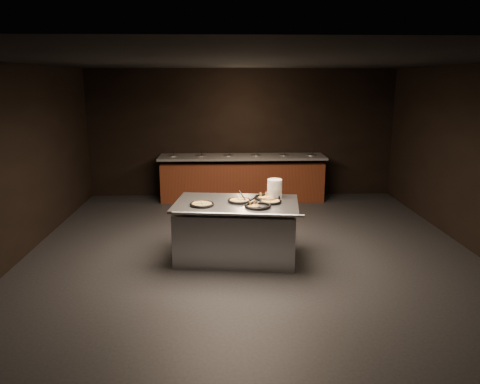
{
  "coord_description": "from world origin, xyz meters",
  "views": [
    {
      "loc": [
        -0.43,
        -6.74,
        2.65
      ],
      "look_at": [
        -0.17,
        0.3,
        0.96
      ],
      "focal_mm": 35.0,
      "sensor_mm": 36.0,
      "label": 1
    }
  ],
  "objects_px": {
    "plate_stack": "(275,188)",
    "pan_veggie_whole": "(202,204)",
    "serving_counter": "(236,231)",
    "pan_cheese_whole": "(239,200)"
  },
  "relations": [
    {
      "from": "plate_stack",
      "to": "pan_veggie_whole",
      "type": "relative_size",
      "value": 0.78
    },
    {
      "from": "serving_counter",
      "to": "pan_cheese_whole",
      "type": "distance_m",
      "value": 0.48
    },
    {
      "from": "pan_veggie_whole",
      "to": "pan_cheese_whole",
      "type": "xyz_separation_m",
      "value": [
        0.55,
        0.19,
        -0.0
      ]
    },
    {
      "from": "plate_stack",
      "to": "pan_veggie_whole",
      "type": "height_order",
      "value": "plate_stack"
    },
    {
      "from": "plate_stack",
      "to": "pan_cheese_whole",
      "type": "relative_size",
      "value": 0.78
    },
    {
      "from": "serving_counter",
      "to": "pan_veggie_whole",
      "type": "distance_m",
      "value": 0.71
    },
    {
      "from": "pan_veggie_whole",
      "to": "serving_counter",
      "type": "bearing_deg",
      "value": 17.37
    },
    {
      "from": "serving_counter",
      "to": "plate_stack",
      "type": "relative_size",
      "value": 7.1
    },
    {
      "from": "pan_veggie_whole",
      "to": "plate_stack",
      "type": "bearing_deg",
      "value": 22.95
    },
    {
      "from": "serving_counter",
      "to": "plate_stack",
      "type": "bearing_deg",
      "value": 34.42
    }
  ]
}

